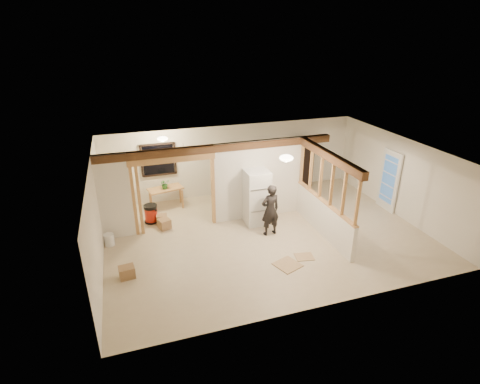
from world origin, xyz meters
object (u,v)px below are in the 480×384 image
object	(u,v)px
refrigerator	(257,197)
bookshelf	(301,164)
woman	(270,210)
work_table	(166,198)
shop_vac	(151,213)

from	to	relation	value
refrigerator	bookshelf	xyz separation A→B (m)	(2.57, 2.23, 0.05)
refrigerator	woman	bearing A→B (deg)	-80.89
work_table	shop_vac	xyz separation A→B (m)	(-0.59, -0.90, -0.06)
refrigerator	shop_vac	distance (m)	3.30
work_table	shop_vac	bearing A→B (deg)	-135.06
refrigerator	work_table	distance (m)	3.19
woman	shop_vac	world-z (taller)	woman
bookshelf	woman	bearing A→B (deg)	-129.02
woman	shop_vac	xyz separation A→B (m)	(-3.21, 1.81, -0.48)
refrigerator	bookshelf	world-z (taller)	bookshelf
work_table	refrigerator	bearing A→B (deg)	-49.59
woman	work_table	bearing A→B (deg)	-53.32
woman	bookshelf	distance (m)	3.89
bookshelf	refrigerator	bearing A→B (deg)	-139.10
refrigerator	shop_vac	size ratio (longest dim) A/B	2.92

